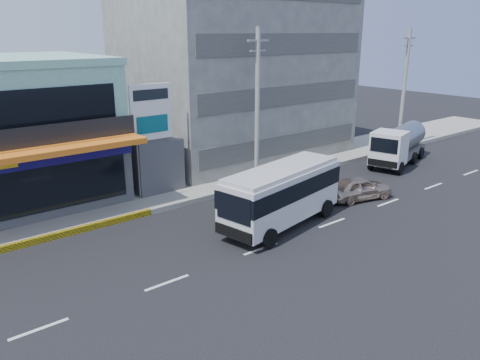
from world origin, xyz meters
The scene contains 11 objects.
ground centered at (0.00, 0.00, 0.00)m, with size 120.00×120.00×0.00m, color black.
sidewalk centered at (5.00, 9.50, 0.15)m, with size 70.00×5.00×0.30m, color gray.
concrete_building centered at (10.00, 15.00, 7.00)m, with size 16.00×12.00×14.00m, color gray.
gap_structure centered at (0.00, 12.00, 1.75)m, with size 3.00×6.00×3.50m, color #3E3F43.
satellite_dish centered at (0.00, 11.00, 3.58)m, with size 1.50×1.50×0.15m, color slate.
billboard centered at (-0.50, 9.20, 4.93)m, with size 2.60×0.18×6.90m.
utility_pole_near centered at (6.00, 7.40, 5.15)m, with size 1.60×0.30×10.00m.
utility_pole_far centered at (22.00, 7.40, 5.15)m, with size 1.60×0.30×10.00m.
minibus centered at (2.69, 1.50, 1.88)m, with size 7.84×3.78×3.15m.
sedan centered at (9.09, 1.50, 0.71)m, with size 1.68×4.17×1.42m, color #BAA28E.
tanker_truck centered at (17.77, 4.68, 1.56)m, with size 7.65×4.12×2.90m.
Camera 1 is at (-13.08, -15.00, 9.72)m, focal length 35.00 mm.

